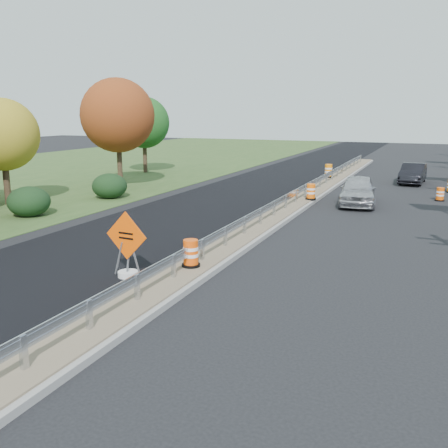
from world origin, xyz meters
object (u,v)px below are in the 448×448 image
at_px(barrel_median_near, 191,254).
at_px(car_dark_mid, 413,173).
at_px(barrel_median_far, 328,171).
at_px(car_silver, 358,190).
at_px(caution_sign, 127,261).
at_px(barrel_median_mid, 311,192).
at_px(barrel_shoulder_near, 440,194).

relative_size(barrel_median_near, car_dark_mid, 0.20).
height_order(barrel_median_far, car_silver, car_silver).
bearing_deg(car_silver, barrel_median_near, -109.07).
bearing_deg(caution_sign, car_dark_mid, 78.91).
distance_m(barrel_median_mid, car_silver, 2.60).
height_order(barrel_shoulder_near, car_dark_mid, car_dark_mid).
relative_size(barrel_median_mid, car_silver, 0.19).
distance_m(barrel_median_far, car_dark_mid, 6.04).
xyz_separation_m(barrel_median_far, barrel_shoulder_near, (7.89, -6.33, -0.33)).
bearing_deg(barrel_median_near, car_silver, 78.16).
relative_size(caution_sign, car_silver, 0.44).
distance_m(barrel_median_near, car_dark_mid, 25.46).
bearing_deg(car_silver, car_dark_mid, 69.66).
bearing_deg(barrel_median_mid, barrel_shoulder_near, 29.25).
bearing_deg(barrel_median_near, barrel_shoulder_near, 67.53).
bearing_deg(car_dark_mid, barrel_median_far, -169.22).
xyz_separation_m(barrel_median_far, car_silver, (3.61, -9.47, 0.11)).
xyz_separation_m(barrel_median_near, car_silver, (3.07, 14.63, 0.16)).
height_order(caution_sign, barrel_median_far, caution_sign).
relative_size(barrel_median_near, barrel_shoulder_near, 1.13).
bearing_deg(caution_sign, barrel_median_mid, 85.83).
distance_m(barrel_shoulder_near, car_silver, 5.33).
distance_m(barrel_median_near, barrel_shoulder_near, 19.23).
xyz_separation_m(car_silver, car_dark_mid, (2.38, 10.24, -0.09)).
distance_m(barrel_median_mid, car_dark_mid, 11.95).
bearing_deg(car_dark_mid, car_silver, -99.63).
bearing_deg(barrel_median_far, caution_sign, -92.56).
height_order(barrel_median_far, car_dark_mid, car_dark_mid).
bearing_deg(barrel_median_near, barrel_median_mid, 87.70).
height_order(barrel_median_near, barrel_shoulder_near, barrel_median_near).
bearing_deg(barrel_median_mid, car_dark_mid, 65.84).
xyz_separation_m(barrel_shoulder_near, car_silver, (-4.28, -3.14, 0.44)).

